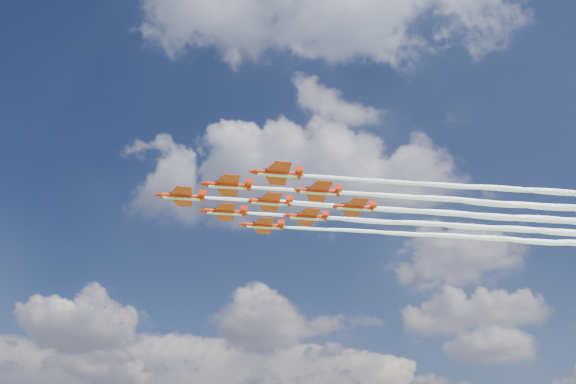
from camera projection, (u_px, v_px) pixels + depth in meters
name	position (u px, v px, depth m)	size (l,w,h in m)	color
jet_lead	(385.00, 209.00, 134.35)	(99.75, 36.81, 3.01)	red
jet_row2_port	(437.00, 199.00, 129.38)	(99.75, 36.81, 3.01)	red
jet_row2_starb	(416.00, 223.00, 141.94)	(99.75, 36.81, 3.01)	red
jet_row3_port	(493.00, 188.00, 124.41)	(99.75, 36.81, 3.01)	red
jet_row3_centre	(465.00, 214.00, 136.97)	(99.75, 36.81, 3.01)	red
jet_row3_starb	(443.00, 236.00, 149.53)	(99.75, 36.81, 3.01)	red
jet_row4_port	(519.00, 205.00, 132.00)	(99.75, 36.81, 3.01)	red
jet_row4_starb	(491.00, 228.00, 144.56)	(99.75, 36.81, 3.01)	red
jet_tail	(542.00, 219.00, 139.59)	(99.75, 36.81, 3.01)	red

